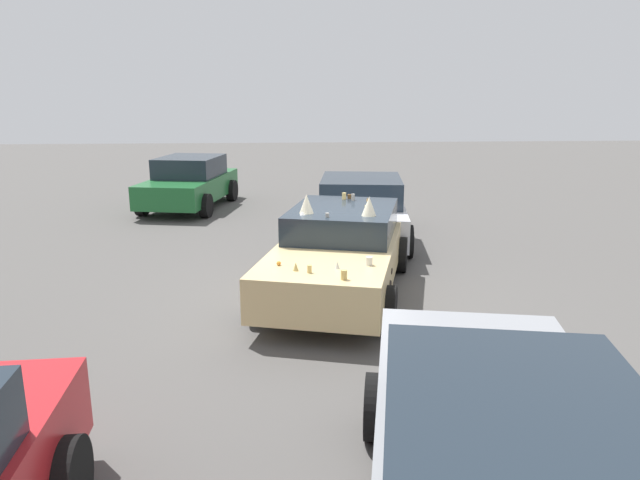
{
  "coord_description": "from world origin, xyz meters",
  "views": [
    {
      "loc": [
        -8.98,
        0.93,
        3.17
      ],
      "look_at": [
        0.0,
        0.3,
        0.9
      ],
      "focal_mm": 32.76,
      "sensor_mm": 36.0,
      "label": 1
    }
  ],
  "objects_px": {
    "parked_sedan_behind_right": "(505,474)",
    "parked_sedan_near_left": "(190,182)",
    "parked_sedan_behind_left": "(361,209)",
    "art_car_decorated": "(340,251)"
  },
  "relations": [
    {
      "from": "art_car_decorated",
      "to": "parked_sedan_behind_left",
      "type": "relative_size",
      "value": 1.02
    },
    {
      "from": "parked_sedan_behind_right",
      "to": "parked_sedan_near_left",
      "type": "distance_m",
      "value": 13.92
    },
    {
      "from": "parked_sedan_near_left",
      "to": "parked_sedan_behind_left",
      "type": "distance_m",
      "value": 5.98
    },
    {
      "from": "art_car_decorated",
      "to": "parked_sedan_behind_left",
      "type": "xyz_separation_m",
      "value": [
        3.35,
        -0.81,
        0.03
      ]
    },
    {
      "from": "parked_sedan_near_left",
      "to": "parked_sedan_behind_left",
      "type": "bearing_deg",
      "value": 57.28
    },
    {
      "from": "parked_sedan_near_left",
      "to": "parked_sedan_behind_right",
      "type": "bearing_deg",
      "value": 28.03
    },
    {
      "from": "parked_sedan_behind_left",
      "to": "art_car_decorated",
      "type": "bearing_deg",
      "value": 174.2
    },
    {
      "from": "parked_sedan_behind_right",
      "to": "parked_sedan_near_left",
      "type": "relative_size",
      "value": 1.11
    },
    {
      "from": "art_car_decorated",
      "to": "parked_sedan_near_left",
      "type": "distance_m",
      "value": 8.29
    },
    {
      "from": "parked_sedan_behind_left",
      "to": "parked_sedan_near_left",
      "type": "bearing_deg",
      "value": 53.65
    }
  ]
}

